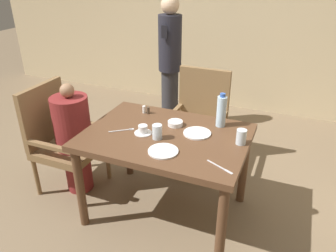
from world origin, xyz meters
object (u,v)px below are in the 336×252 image
(teacup_with_saucer, at_px, (143,130))
(water_bottle, at_px, (221,111))
(standing_host, at_px, (170,61))
(glass_tall_mid, at_px, (241,137))
(chair_left_side, at_px, (60,136))
(chair_far_side, at_px, (199,117))
(plate_main_left, at_px, (197,133))
(glass_tall_near, at_px, (157,132))
(plate_main_right, at_px, (163,151))
(diner_in_left_chair, at_px, (74,138))
(bowl_small, at_px, (175,123))

(teacup_with_saucer, xyz_separation_m, water_bottle, (0.52, 0.36, 0.10))
(standing_host, relative_size, teacup_with_saucer, 11.94)
(glass_tall_mid, bearing_deg, standing_host, 128.21)
(chair_left_side, xyz_separation_m, teacup_with_saucer, (0.88, -0.05, 0.26))
(chair_left_side, xyz_separation_m, chair_far_side, (1.05, 0.87, 0.00))
(chair_far_side, height_order, plate_main_left, chair_far_side)
(glass_tall_near, relative_size, glass_tall_mid, 1.00)
(chair_far_side, bearing_deg, standing_host, 131.43)
(plate_main_right, distance_m, glass_tall_near, 0.21)
(teacup_with_saucer, height_order, glass_tall_mid, glass_tall_mid)
(chair_far_side, height_order, standing_host, standing_host)
(teacup_with_saucer, distance_m, glass_tall_near, 0.14)
(diner_in_left_chair, distance_m, glass_tall_mid, 1.48)
(standing_host, distance_m, plate_main_right, 1.92)
(plate_main_left, xyz_separation_m, glass_tall_near, (-0.25, -0.18, 0.05))
(bowl_small, bearing_deg, teacup_with_saucer, -128.65)
(chair_far_side, xyz_separation_m, plate_main_left, (0.22, -0.77, 0.24))
(teacup_with_saucer, relative_size, glass_tall_mid, 1.21)
(plate_main_left, relative_size, bowl_small, 1.76)
(diner_in_left_chair, xyz_separation_m, standing_host, (0.30, 1.55, 0.33))
(chair_left_side, bearing_deg, glass_tall_mid, 2.68)
(chair_left_side, relative_size, plate_main_left, 4.65)
(diner_in_left_chair, relative_size, glass_tall_mid, 9.34)
(diner_in_left_chair, distance_m, chair_far_side, 1.25)
(standing_host, relative_size, plate_main_left, 7.56)
(diner_in_left_chair, relative_size, bowl_small, 8.62)
(standing_host, bearing_deg, diner_in_left_chair, -100.85)
(bowl_small, height_order, glass_tall_mid, glass_tall_mid)
(teacup_with_saucer, distance_m, glass_tall_mid, 0.74)
(diner_in_left_chair, distance_m, water_bottle, 1.33)
(water_bottle, bearing_deg, plate_main_left, -122.29)
(diner_in_left_chair, height_order, water_bottle, diner_in_left_chair)
(teacup_with_saucer, height_order, bowl_small, teacup_with_saucer)
(glass_tall_near, bearing_deg, chair_far_side, 88.01)
(plate_main_right, xyz_separation_m, water_bottle, (0.27, 0.55, 0.12))
(bowl_small, distance_m, glass_tall_mid, 0.56)
(glass_tall_mid, bearing_deg, chair_far_side, 125.24)
(glass_tall_near, bearing_deg, bowl_small, 80.03)
(chair_far_side, distance_m, water_bottle, 0.76)
(teacup_with_saucer, xyz_separation_m, glass_tall_mid, (0.73, 0.13, 0.03))
(standing_host, xyz_separation_m, bowl_small, (0.61, -1.38, -0.09))
(teacup_with_saucer, bearing_deg, bowl_small, 51.35)
(standing_host, distance_m, glass_tall_near, 1.73)
(standing_host, relative_size, glass_tall_mid, 14.40)
(diner_in_left_chair, bearing_deg, standing_host, 79.15)
(water_bottle, relative_size, glass_tall_mid, 2.47)
(diner_in_left_chair, relative_size, glass_tall_near, 9.34)
(chair_far_side, distance_m, teacup_with_saucer, 0.98)
(plate_main_left, distance_m, glass_tall_mid, 0.35)
(glass_tall_near, height_order, glass_tall_mid, same)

